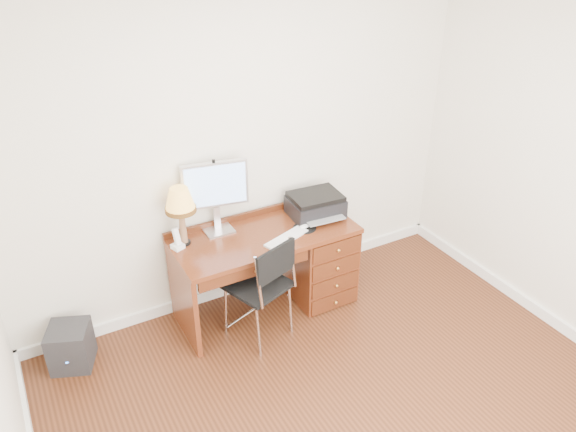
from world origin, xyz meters
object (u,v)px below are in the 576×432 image
chair (261,282)px  equipment_box (71,346)px  desk (299,257)px  phone (177,243)px  monitor (215,189)px  printer (315,205)px  leg_lamp (180,203)px

chair → equipment_box: 1.51m
desk → chair: chair is taller
phone → equipment_box: 1.11m
monitor → printer: (0.83, -0.16, -0.28)m
desk → leg_lamp: bearing=170.0°
desk → phone: bearing=173.1°
leg_lamp → phone: size_ratio=2.73×
desk → phone: phone is taller
desk → equipment_box: (-1.92, 0.10, -0.24)m
monitor → phone: (-0.38, -0.11, -0.33)m
chair → monitor: bearing=81.2°
printer → equipment_box: size_ratio=1.35×
printer → phone: printer is taller
equipment_box → printer: bearing=21.5°
equipment_box → monitor: bearing=28.2°
desk → printer: 0.48m
leg_lamp → chair: size_ratio=0.53×
desk → leg_lamp: leg_lamp is taller
desk → monitor: size_ratio=2.50×
equipment_box → phone: bearing=24.0°
printer → leg_lamp: (-1.14, 0.10, 0.26)m
monitor → chair: (0.11, -0.57, -0.57)m
leg_lamp → equipment_box: leg_lamp is taller
leg_lamp → equipment_box: (-0.98, -0.07, -0.94)m
phone → chair: phone is taller
printer → phone: bearing=-178.3°
desk → equipment_box: 1.94m
monitor → equipment_box: bearing=-163.4°
leg_lamp → chair: leg_lamp is taller
leg_lamp → equipment_box: size_ratio=1.42×
printer → leg_lamp: size_ratio=0.95×
phone → equipment_box: bearing=162.2°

